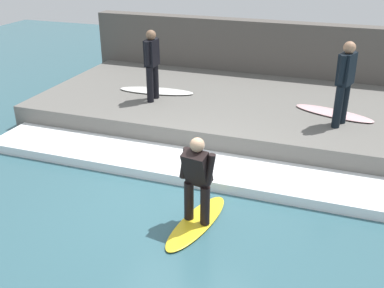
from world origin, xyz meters
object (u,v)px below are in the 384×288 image
object	(u,v)px
surfboard_waiting_near	(334,113)
surfer_waiting_far	(152,62)
surfboard_riding	(197,222)
surfboard_waiting_far	(156,91)
surfer_riding	(197,176)
surfer_waiting_near	(345,80)

from	to	relation	value
surfboard_waiting_near	surfer_waiting_far	xyz separation A→B (m)	(-0.43, 4.06, 0.89)
surfboard_riding	surfer_waiting_far	distance (m)	4.56
surfboard_riding	surfer_waiting_far	xyz separation A→B (m)	(3.65, 2.33, 1.43)
surfer_waiting_far	surfboard_riding	bearing A→B (deg)	-147.48
surfboard_waiting_near	surfboard_waiting_far	bearing A→B (deg)	88.19
surfer_riding	surfboard_waiting_far	bearing A→B (deg)	30.63
surfer_riding	surfboard_waiting_near	bearing A→B (deg)	-23.03
surfer_waiting_far	surfboard_waiting_far	size ratio (longest dim) A/B	0.85
surfer_waiting_near	surfboard_waiting_near	size ratio (longest dim) A/B	0.95
surfer_riding	surfboard_waiting_far	distance (m)	4.91
surfer_waiting_near	surfer_waiting_far	size ratio (longest dim) A/B	1.05
surfboard_riding	surfer_riding	distance (m)	0.81
surfer_waiting_near	surfer_waiting_far	bearing A→B (deg)	87.91
surfer_waiting_near	surfboard_waiting_far	distance (m)	4.51
surfboard_riding	surfer_waiting_far	world-z (taller)	surfer_waiting_far
surfboard_riding	surfboard_waiting_far	size ratio (longest dim) A/B	0.90
surfboard_waiting_far	surfboard_waiting_near	bearing A→B (deg)	-91.81
surfboard_riding	surfboard_waiting_far	xyz separation A→B (m)	(4.21, 2.50, 0.55)
surfer_riding	surfer_waiting_far	xyz separation A→B (m)	(3.65, 2.33, 0.62)
surfer_waiting_near	surfboard_waiting_far	size ratio (longest dim) A/B	0.89
surfer_riding	surfboard_waiting_near	size ratio (longest dim) A/B	0.78
surfer_riding	surfboard_waiting_near	distance (m)	4.44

